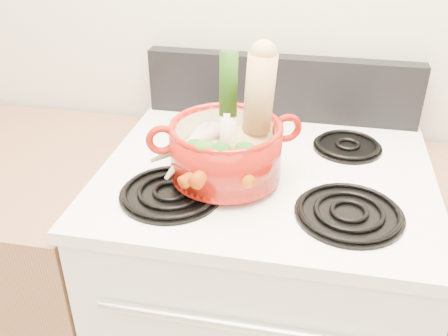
% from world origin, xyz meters
% --- Properties ---
extents(stove_body, '(0.76, 0.65, 0.92)m').
position_xyz_m(stove_body, '(0.00, 1.40, 0.46)').
color(stove_body, white).
rests_on(stove_body, floor).
extents(cooktop, '(0.78, 0.67, 0.03)m').
position_xyz_m(cooktop, '(0.00, 1.40, 0.93)').
color(cooktop, white).
rests_on(cooktop, stove_body).
extents(control_backsplash, '(0.76, 0.05, 0.18)m').
position_xyz_m(control_backsplash, '(0.00, 1.70, 1.04)').
color(control_backsplash, black).
rests_on(control_backsplash, cooktop).
extents(oven_handle, '(0.60, 0.02, 0.02)m').
position_xyz_m(oven_handle, '(0.00, 1.06, 0.78)').
color(oven_handle, silver).
rests_on(oven_handle, stove_body).
extents(burner_front_left, '(0.22, 0.22, 0.02)m').
position_xyz_m(burner_front_left, '(-0.19, 1.24, 0.96)').
color(burner_front_left, black).
rests_on(burner_front_left, cooktop).
extents(burner_front_right, '(0.22, 0.22, 0.02)m').
position_xyz_m(burner_front_right, '(0.19, 1.24, 0.96)').
color(burner_front_right, black).
rests_on(burner_front_right, cooktop).
extents(burner_back_left, '(0.17, 0.17, 0.02)m').
position_xyz_m(burner_back_left, '(-0.19, 1.54, 0.96)').
color(burner_back_left, black).
rests_on(burner_back_left, cooktop).
extents(burner_back_right, '(0.17, 0.17, 0.02)m').
position_xyz_m(burner_back_right, '(0.19, 1.54, 0.96)').
color(burner_back_right, black).
rests_on(burner_back_right, cooktop).
extents(dutch_oven, '(0.32, 0.32, 0.12)m').
position_xyz_m(dutch_oven, '(-0.08, 1.32, 1.03)').
color(dutch_oven, '#951209').
rests_on(dutch_oven, burner_front_left).
extents(pot_handle_left, '(0.07, 0.04, 0.07)m').
position_xyz_m(pot_handle_left, '(-0.21, 1.27, 1.07)').
color(pot_handle_left, '#951209').
rests_on(pot_handle_left, dutch_oven).
extents(pot_handle_right, '(0.07, 0.04, 0.07)m').
position_xyz_m(pot_handle_right, '(0.04, 1.38, 1.07)').
color(pot_handle_right, '#951209').
rests_on(pot_handle_right, dutch_oven).
extents(squash, '(0.12, 0.11, 0.26)m').
position_xyz_m(squash, '(-0.03, 1.33, 1.12)').
color(squash, tan).
rests_on(squash, dutch_oven).
extents(leek, '(0.04, 0.06, 0.26)m').
position_xyz_m(leek, '(-0.09, 1.35, 1.12)').
color(leek, white).
rests_on(leek, dutch_oven).
extents(ginger, '(0.10, 0.09, 0.05)m').
position_xyz_m(ginger, '(-0.08, 1.41, 1.02)').
color(ginger, '#D5B383').
rests_on(ginger, dutch_oven).
extents(parsnip_0, '(0.10, 0.25, 0.07)m').
position_xyz_m(parsnip_0, '(-0.13, 1.33, 1.02)').
color(parsnip_0, beige).
rests_on(parsnip_0, dutch_oven).
extents(parsnip_1, '(0.09, 0.23, 0.06)m').
position_xyz_m(parsnip_1, '(-0.17, 1.33, 1.02)').
color(parsnip_1, beige).
rests_on(parsnip_1, dutch_oven).
extents(parsnip_2, '(0.06, 0.19, 0.06)m').
position_xyz_m(parsnip_2, '(-0.13, 1.35, 1.03)').
color(parsnip_2, beige).
rests_on(parsnip_2, dutch_oven).
extents(parsnip_3, '(0.16, 0.16, 0.06)m').
position_xyz_m(parsnip_3, '(-0.17, 1.33, 1.03)').
color(parsnip_3, beige).
rests_on(parsnip_3, dutch_oven).
extents(carrot_0, '(0.07, 0.17, 0.05)m').
position_xyz_m(carrot_0, '(-0.09, 1.29, 1.01)').
color(carrot_0, '#B84509').
rests_on(carrot_0, dutch_oven).
extents(carrot_1, '(0.09, 0.14, 0.04)m').
position_xyz_m(carrot_1, '(-0.12, 1.25, 1.02)').
color(carrot_1, '#CD3F0A').
rests_on(carrot_1, dutch_oven).
extents(carrot_2, '(0.10, 0.16, 0.04)m').
position_xyz_m(carrot_2, '(-0.05, 1.29, 1.02)').
color(carrot_2, '#C75609').
rests_on(carrot_2, dutch_oven).
extents(carrot_3, '(0.07, 0.16, 0.05)m').
position_xyz_m(carrot_3, '(-0.10, 1.26, 1.03)').
color(carrot_3, '#C44709').
rests_on(carrot_3, dutch_oven).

